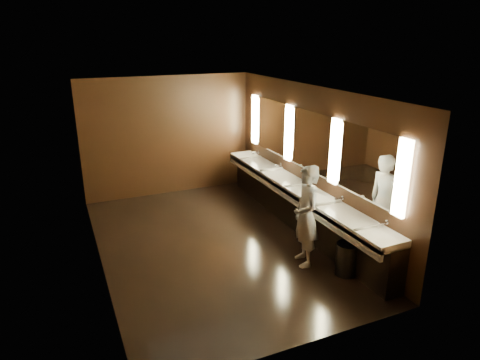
{
  "coord_description": "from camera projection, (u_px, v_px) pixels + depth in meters",
  "views": [
    {
      "loc": [
        -2.43,
        -6.7,
        3.69
      ],
      "look_at": [
        0.52,
        0.0,
        1.18
      ],
      "focal_mm": 32.0,
      "sensor_mm": 36.0,
      "label": 1
    }
  ],
  "objects": [
    {
      "name": "floor",
      "position": [
        214.0,
        244.0,
        7.93
      ],
      "size": [
        6.0,
        6.0,
        0.0
      ],
      "primitive_type": "plane",
      "color": "black",
      "rests_on": "ground"
    },
    {
      "name": "ceiling",
      "position": [
        211.0,
        91.0,
        7.02
      ],
      "size": [
        4.0,
        6.0,
        0.02
      ],
      "primitive_type": "cube",
      "color": "#2D2D2B",
      "rests_on": "wall_back"
    },
    {
      "name": "wall_back",
      "position": [
        168.0,
        136.0,
        10.07
      ],
      "size": [
        4.0,
        0.02,
        2.8
      ],
      "primitive_type": "cube",
      "color": "black",
      "rests_on": "floor"
    },
    {
      "name": "wall_front",
      "position": [
        304.0,
        245.0,
        4.88
      ],
      "size": [
        4.0,
        0.02,
        2.8
      ],
      "primitive_type": "cube",
      "color": "black",
      "rests_on": "floor"
    },
    {
      "name": "wall_left",
      "position": [
        93.0,
        188.0,
        6.71
      ],
      "size": [
        0.02,
        6.0,
        2.8
      ],
      "primitive_type": "cube",
      "color": "black",
      "rests_on": "floor"
    },
    {
      "name": "wall_right",
      "position": [
        310.0,
        159.0,
        8.24
      ],
      "size": [
        0.02,
        6.0,
        2.8
      ],
      "primitive_type": "cube",
      "color": "black",
      "rests_on": "floor"
    },
    {
      "name": "sink_counter",
      "position": [
        299.0,
        204.0,
        8.45
      ],
      "size": [
        0.55,
        5.4,
        1.01
      ],
      "color": "black",
      "rests_on": "floor"
    },
    {
      "name": "mirror_band",
      "position": [
        310.0,
        141.0,
        8.12
      ],
      "size": [
        0.06,
        5.03,
        1.15
      ],
      "color": "#FFF4B9",
      "rests_on": "wall_right"
    },
    {
      "name": "person",
      "position": [
        306.0,
        216.0,
        7.0
      ],
      "size": [
        0.54,
        0.7,
        1.72
      ],
      "primitive_type": "imported",
      "rotation": [
        0.0,
        0.0,
        -1.8
      ],
      "color": "#8BAFD0",
      "rests_on": "floor"
    },
    {
      "name": "trash_bin",
      "position": [
        346.0,
        259.0,
        6.85
      ],
      "size": [
        0.4,
        0.4,
        0.54
      ],
      "primitive_type": "cylinder",
      "rotation": [
        0.0,
        0.0,
        -0.17
      ],
      "color": "black",
      "rests_on": "floor"
    }
  ]
}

